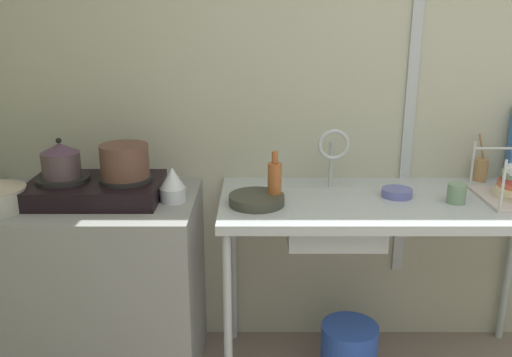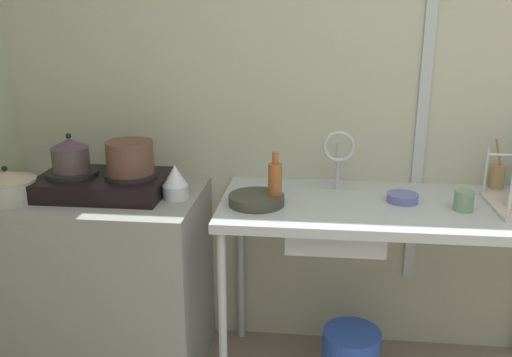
% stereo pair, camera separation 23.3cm
% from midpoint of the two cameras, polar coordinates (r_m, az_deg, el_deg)
% --- Properties ---
extents(wall_back, '(4.87, 0.10, 2.51)m').
position_cam_midpoint_polar(wall_back, '(2.70, 20.50, 7.65)').
color(wall_back, '#A7A893').
rests_on(wall_back, ground).
extents(wall_metal_strip, '(0.05, 0.01, 2.01)m').
position_cam_midpoint_polar(wall_metal_strip, '(2.62, 19.98, 10.22)').
color(wall_metal_strip, '#A5AFB2').
extents(counter_concrete, '(0.94, 0.63, 0.87)m').
position_cam_midpoint_polar(counter_concrete, '(2.67, -13.41, -10.45)').
color(counter_concrete, gray).
rests_on(counter_concrete, ground).
extents(counter_sink, '(1.49, 0.63, 0.87)m').
position_cam_midpoint_polar(counter_sink, '(2.42, 17.03, -4.06)').
color(counter_sink, '#A5AFB2').
rests_on(counter_sink, ground).
extents(stove, '(0.57, 0.37, 0.10)m').
position_cam_midpoint_polar(stove, '(2.47, -13.31, -0.58)').
color(stove, black).
rests_on(stove, counter_concrete).
extents(pot_on_left_burner, '(0.17, 0.17, 0.17)m').
position_cam_midpoint_polar(pot_on_left_burner, '(2.49, -16.47, 2.37)').
color(pot_on_left_burner, '#483A3E').
rests_on(pot_on_left_burner, stove).
extents(pot_on_right_burner, '(0.21, 0.21, 0.14)m').
position_cam_midpoint_polar(pot_on_right_burner, '(2.40, -10.45, 2.17)').
color(pot_on_right_burner, brown).
rests_on(pot_on_right_burner, stove).
extents(pot_beside_stove, '(0.25, 0.25, 0.16)m').
position_cam_midpoint_polar(pot_beside_stove, '(2.50, -22.39, -0.77)').
color(pot_beside_stove, '#999A90').
rests_on(pot_beside_stove, counter_concrete).
extents(percolator, '(0.11, 0.11, 0.15)m').
position_cam_midpoint_polar(percolator, '(2.35, -5.70, -0.44)').
color(percolator, silver).
rests_on(percolator, counter_concrete).
extents(sink_basin, '(0.40, 0.38, 0.16)m').
position_cam_midpoint_polar(sink_basin, '(2.35, 11.08, -4.56)').
color(sink_basin, '#A5AFB2').
rests_on(sink_basin, counter_sink).
extents(faucet, '(0.14, 0.08, 0.29)m').
position_cam_midpoint_polar(faucet, '(2.43, 11.43, 2.86)').
color(faucet, '#A5AFB2').
rests_on(faucet, counter_sink).
extents(frying_pan, '(0.24, 0.24, 0.04)m').
position_cam_midpoint_polar(frying_pan, '(2.28, 2.97, -2.30)').
color(frying_pan, '#36372E').
rests_on(frying_pan, counter_sink).
extents(cup_by_rack, '(0.08, 0.08, 0.08)m').
position_cam_midpoint_polar(cup_by_rack, '(2.41, 23.67, -2.20)').
color(cup_by_rack, slate).
rests_on(cup_by_rack, counter_sink).
extents(small_bowl_on_drainboard, '(0.13, 0.13, 0.04)m').
position_cam_midpoint_polar(small_bowl_on_drainboard, '(2.43, 17.85, -1.98)').
color(small_bowl_on_drainboard, '#585FA6').
rests_on(small_bowl_on_drainboard, counter_sink).
extents(bottle_by_sink, '(0.06, 0.06, 0.23)m').
position_cam_midpoint_polar(bottle_by_sink, '(2.28, 4.94, -0.46)').
color(bottle_by_sink, '#995227').
rests_on(bottle_by_sink, counter_sink).
extents(utensil_jar, '(0.06, 0.06, 0.23)m').
position_cam_midpoint_polar(utensil_jar, '(2.76, 26.32, 0.18)').
color(utensil_jar, '#9E774B').
rests_on(utensil_jar, counter_sink).
extents(bucket_on_floor, '(0.27, 0.27, 0.26)m').
position_cam_midpoint_polar(bucket_on_floor, '(2.69, 12.54, -17.86)').
color(bucket_on_floor, blue).
rests_on(bucket_on_floor, ground).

